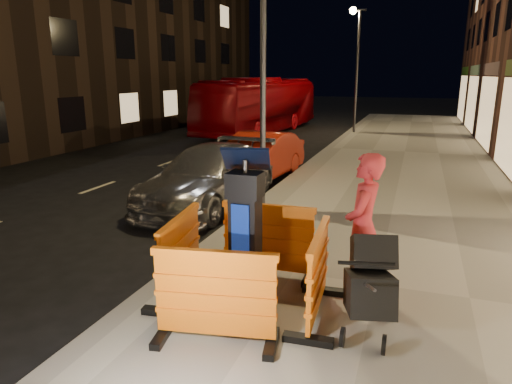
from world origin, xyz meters
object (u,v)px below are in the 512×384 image
(barrier_front, at_px, (215,297))
(barrier_kerbside, at_px, (181,255))
(parking_kiosk, at_px, (245,233))
(car_silver, at_px, (210,204))
(bus_doubledecker, at_px, (261,132))
(man, at_px, (363,227))
(barrier_bldgside, at_px, (318,275))
(barrier_back, at_px, (268,240))
(stroller, at_px, (369,288))
(car_red, at_px, (258,180))

(barrier_front, height_order, barrier_kerbside, same)
(parking_kiosk, relative_size, car_silver, 0.41)
(bus_doubledecker, height_order, man, man)
(barrier_bldgside, bearing_deg, barrier_back, 41.43)
(barrier_back, distance_m, bus_doubledecker, 18.63)
(parking_kiosk, xyz_separation_m, bus_doubledecker, (-6.12, 18.53, -1.14))
(barrier_back, relative_size, barrier_kerbside, 1.00)
(stroller, bearing_deg, barrier_kerbside, 162.07)
(man, bearing_deg, stroller, 18.30)
(bus_doubledecker, bearing_deg, man, -60.70)
(stroller, bearing_deg, parking_kiosk, 159.86)
(barrier_front, bearing_deg, barrier_kerbside, 124.43)
(barrier_back, height_order, barrier_kerbside, same)
(parking_kiosk, height_order, car_silver, parking_kiosk)
(parking_kiosk, distance_m, barrier_bldgside, 1.05)
(barrier_front, height_order, car_red, barrier_front)
(parking_kiosk, height_order, bus_doubledecker, parking_kiosk)
(man, height_order, stroller, man)
(parking_kiosk, relative_size, man, 1.00)
(parking_kiosk, distance_m, barrier_back, 1.05)
(barrier_front, bearing_deg, bus_doubledecker, 96.87)
(barrier_bldgside, bearing_deg, car_red, 20.76)
(barrier_back, relative_size, man, 0.72)
(barrier_front, height_order, man, man)
(parking_kiosk, distance_m, stroller, 1.65)
(car_red, bearing_deg, barrier_kerbside, -73.23)
(car_silver, relative_size, stroller, 4.35)
(stroller, bearing_deg, barrier_bldgside, 151.28)
(barrier_kerbside, bearing_deg, parking_kiosk, -97.57)
(parking_kiosk, relative_size, barrier_kerbside, 1.40)
(barrier_kerbside, xyz_separation_m, bus_doubledecker, (-5.17, 18.53, -0.70))
(barrier_kerbside, height_order, car_silver, barrier_kerbside)
(car_silver, xyz_separation_m, stroller, (4.28, -4.81, 0.71))
(parking_kiosk, height_order, barrier_bldgside, parking_kiosk)
(car_red, distance_m, bus_doubledecker, 11.57)
(car_red, xyz_separation_m, stroller, (4.05, -7.72, 0.71))
(parking_kiosk, bearing_deg, stroller, -11.49)
(parking_kiosk, xyz_separation_m, barrier_back, (0.00, 0.95, -0.44))
(parking_kiosk, relative_size, barrier_bldgside, 1.40)
(barrier_front, xyz_separation_m, barrier_kerbside, (-0.95, 0.95, 0.00))
(barrier_kerbside, bearing_deg, car_silver, 13.03)
(parking_kiosk, xyz_separation_m, man, (1.39, 0.74, -0.00))
(barrier_front, bearing_deg, man, 39.99)
(barrier_bldgside, bearing_deg, stroller, -108.07)
(barrier_bldgside, height_order, man, man)
(barrier_front, distance_m, bus_doubledecker, 20.44)
(barrier_back, distance_m, barrier_bldgside, 1.34)
(barrier_front, xyz_separation_m, car_silver, (-2.70, 5.60, -0.70))
(parking_kiosk, height_order, barrier_kerbside, parking_kiosk)
(car_silver, distance_m, stroller, 6.48)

